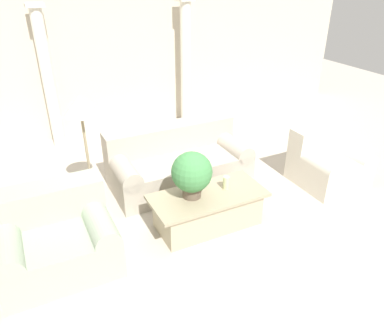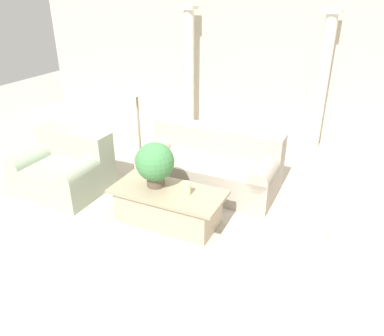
# 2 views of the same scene
# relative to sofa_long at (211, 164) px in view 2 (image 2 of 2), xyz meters

# --- Properties ---
(ground_plane) EXTENTS (16.00, 16.00, 0.00)m
(ground_plane) POSITION_rel_sofa_long_xyz_m (-0.02, -0.69, -0.33)
(ground_plane) COLOR #BCB2A3
(wall_back) EXTENTS (10.00, 0.06, 3.20)m
(wall_back) POSITION_rel_sofa_long_xyz_m (-0.02, 2.45, 1.27)
(wall_back) COLOR beige
(wall_back) RESTS_ON ground_plane
(sofa_long) EXTENTS (1.96, 0.97, 0.82)m
(sofa_long) POSITION_rel_sofa_long_xyz_m (0.00, 0.00, 0.00)
(sofa_long) COLOR #ADA393
(sofa_long) RESTS_ON ground_plane
(loveseat) EXTENTS (1.17, 0.97, 0.82)m
(loveseat) POSITION_rel_sofa_long_xyz_m (-1.87, -1.00, 0.01)
(loveseat) COLOR #A1AE96
(loveseat) RESTS_ON ground_plane
(coffee_table) EXTENTS (1.40, 0.65, 0.45)m
(coffee_table) POSITION_rel_sofa_long_xyz_m (-0.11, -1.13, -0.11)
(coffee_table) COLOR tan
(coffee_table) RESTS_ON ground_plane
(potted_plant) EXTENTS (0.48, 0.48, 0.57)m
(potted_plant) POSITION_rel_sofa_long_xyz_m (-0.30, -1.08, 0.43)
(potted_plant) COLOR brown
(potted_plant) RESTS_ON coffee_table
(pillar_candle) EXTENTS (0.08, 0.08, 0.17)m
(pillar_candle) POSITION_rel_sofa_long_xyz_m (0.15, -1.11, 0.19)
(pillar_candle) COLOR beige
(pillar_candle) RESTS_ON coffee_table
(floor_lamp) EXTENTS (0.41, 0.41, 1.49)m
(floor_lamp) POSITION_rel_sofa_long_xyz_m (-1.25, 0.05, 0.96)
(floor_lamp) COLOR gray
(floor_lamp) RESTS_ON ground_plane
(column_left) EXTENTS (0.28, 0.28, 2.36)m
(column_left) POSITION_rel_sofa_long_xyz_m (-1.37, 2.13, 0.87)
(column_left) COLOR silver
(column_left) RESTS_ON ground_plane
(column_right) EXTENTS (0.28, 0.28, 2.36)m
(column_right) POSITION_rel_sofa_long_xyz_m (1.15, 2.13, 0.87)
(column_right) COLOR silver
(column_right) RESTS_ON ground_plane
(armchair) EXTENTS (0.91, 0.86, 0.79)m
(armchair) POSITION_rel_sofa_long_xyz_m (1.97, -0.96, 0.00)
(armchair) COLOR beige
(armchair) RESTS_ON ground_plane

